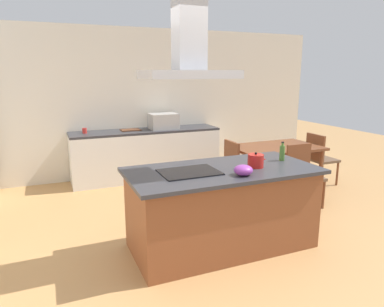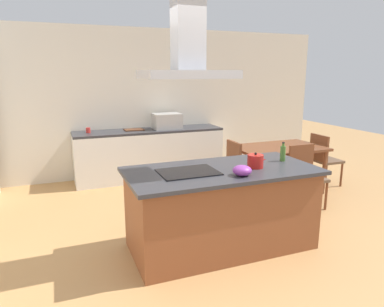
{
  "view_description": "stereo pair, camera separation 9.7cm",
  "coord_description": "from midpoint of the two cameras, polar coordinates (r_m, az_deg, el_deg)",
  "views": [
    {
      "loc": [
        -1.72,
        -3.24,
        1.91
      ],
      "look_at": [
        -0.19,
        0.4,
        1.0
      ],
      "focal_mm": 32.98,
      "sensor_mm": 36.0,
      "label": 1
    },
    {
      "loc": [
        -1.63,
        -3.27,
        1.91
      ],
      "look_at": [
        -0.19,
        0.4,
        1.0
      ],
      "focal_mm": 32.98,
      "sensor_mm": 36.0,
      "label": 2
    }
  ],
  "objects": [
    {
      "name": "range_hood",
      "position": [
        3.5,
        0.17,
        16.14
      ],
      "size": [
        0.9,
        0.55,
        0.78
      ],
      "color": "#ADADB2"
    },
    {
      "name": "chair_facing_island",
      "position": [
        5.37,
        18.3,
        -2.83
      ],
      "size": [
        0.42,
        0.42,
        0.89
      ],
      "color": "brown",
      "rests_on": "ground"
    },
    {
      "name": "dining_table",
      "position": [
        5.84,
        14.28,
        0.28
      ],
      "size": [
        1.4,
        0.9,
        0.75
      ],
      "color": "brown",
      "rests_on": "ground"
    },
    {
      "name": "wall_back",
      "position": [
        6.74,
        -7.02,
        8.11
      ],
      "size": [
        7.2,
        0.1,
        2.7
      ],
      "primitive_type": "cube",
      "color": "beige",
      "rests_on": "ground"
    },
    {
      "name": "tea_kettle",
      "position": [
        3.88,
        10.94,
        -1.22
      ],
      "size": [
        0.23,
        0.18,
        0.17
      ],
      "color": "#B21E19",
      "rests_on": "kitchen_island"
    },
    {
      "name": "kitchen_island",
      "position": [
        3.94,
        5.48,
        -8.78
      ],
      "size": [
        2.06,
        1.0,
        0.9
      ],
      "color": "brown",
      "rests_on": "ground"
    },
    {
      "name": "back_counter",
      "position": [
        6.51,
        -6.42,
        -0.07
      ],
      "size": [
        2.67,
        0.62,
        0.9
      ],
      "color": "silver",
      "rests_on": "ground"
    },
    {
      "name": "countertop_microwave",
      "position": [
        6.5,
        -3.68,
        5.25
      ],
      "size": [
        0.5,
        0.38,
        0.28
      ],
      "primitive_type": "cube",
      "color": "#B2AFAA",
      "rests_on": "back_counter"
    },
    {
      "name": "coffee_mug_red",
      "position": [
        6.28,
        -16.01,
        3.63
      ],
      "size": [
        0.08,
        0.08,
        0.09
      ],
      "primitive_type": "cylinder",
      "color": "red",
      "rests_on": "back_counter"
    },
    {
      "name": "chair_at_left_end",
      "position": [
        5.4,
        6.25,
        -2.14
      ],
      "size": [
        0.42,
        0.42,
        0.89
      ],
      "color": "brown",
      "rests_on": "ground"
    },
    {
      "name": "mixing_bowl",
      "position": [
        3.57,
        8.88,
        -2.72
      ],
      "size": [
        0.19,
        0.19,
        0.11
      ],
      "primitive_type": "ellipsoid",
      "color": "purple",
      "rests_on": "kitchen_island"
    },
    {
      "name": "cooktop",
      "position": [
        3.64,
        0.16,
        -3.01
      ],
      "size": [
        0.6,
        0.44,
        0.01
      ],
      "primitive_type": "cube",
      "color": "black",
      "rests_on": "kitchen_island"
    },
    {
      "name": "ground",
      "position": [
        5.39,
        -1.89,
        -7.79
      ],
      "size": [
        16.0,
        16.0,
        0.0
      ],
      "primitive_type": "plane",
      "color": "tan"
    },
    {
      "name": "cutting_board",
      "position": [
        6.41,
        -8.95,
        3.83
      ],
      "size": [
        0.34,
        0.24,
        0.02
      ],
      "primitive_type": "cube",
      "color": "#59331E",
      "rests_on": "back_counter"
    },
    {
      "name": "chair_at_right_end",
      "position": [
        6.44,
        20.85,
        -0.46
      ],
      "size": [
        0.42,
        0.42,
        0.89
      ],
      "color": "brown",
      "rests_on": "ground"
    },
    {
      "name": "olive_oil_bottle",
      "position": [
        4.24,
        15.12,
        0.06
      ],
      "size": [
        0.06,
        0.06,
        0.22
      ],
      "color": "#47722D",
      "rests_on": "kitchen_island"
    }
  ]
}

